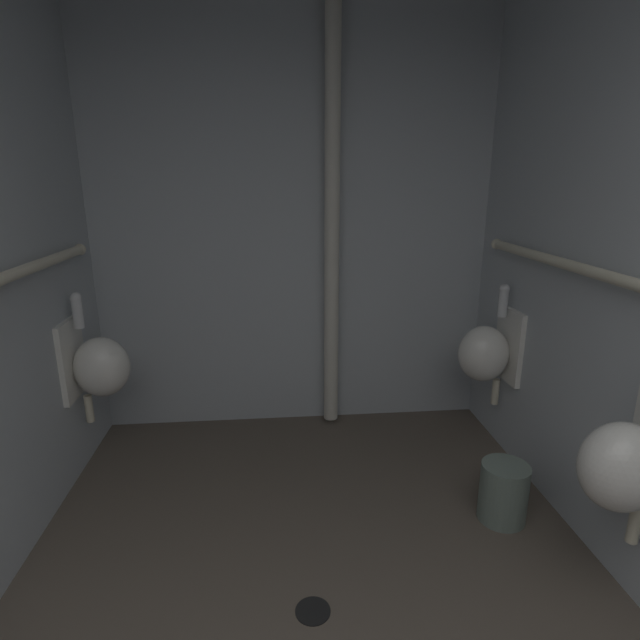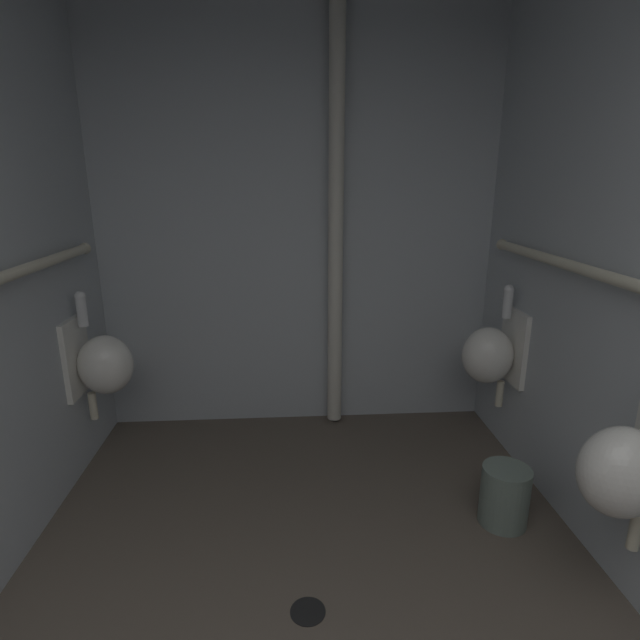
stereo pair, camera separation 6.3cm
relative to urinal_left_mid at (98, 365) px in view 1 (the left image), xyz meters
name	(u,v)px [view 1 (the left image)]	position (x,y,z in m)	size (l,w,h in m)	color
floor	(319,636)	(1.12, -1.21, -0.68)	(2.66, 3.60, 0.08)	brown
wall_back	(293,223)	(1.12, 0.56, 0.72)	(2.66, 0.06, 2.72)	#AEB5BA
urinal_left_mid	(98,365)	(0.00, 0.00, 0.00)	(0.32, 0.30, 0.76)	silver
urinal_right_mid	(627,464)	(2.25, -1.22, 0.00)	(0.32, 0.30, 0.76)	silver
urinal_right_far	(487,352)	(2.25, 0.01, 0.00)	(0.32, 0.30, 0.76)	silver
standpipe_back_wall	(332,224)	(1.36, 0.45, 0.72)	(0.10, 0.10, 2.67)	beige
floor_drain	(313,611)	(1.10, -1.14, -0.63)	(0.14, 0.14, 0.01)	black
waste_bin	(503,492)	(2.08, -0.67, -0.49)	(0.23, 0.23, 0.30)	slate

